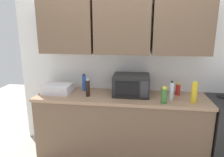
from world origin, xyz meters
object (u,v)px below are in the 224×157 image
object	(u,v)px
bottle_green_oil	(164,95)
bottle_red_sauce	(178,90)
dish_rack	(58,89)
bottle_soy_dark	(88,88)
bottle_clear_tall	(171,91)
bottle_yellow_mustard	(194,93)
bottle_blue_cleaner	(84,83)
microwave	(131,85)

from	to	relation	value
bottle_green_oil	bottle_red_sauce	xyz separation A→B (m)	(0.22, 0.35, -0.02)
bottle_red_sauce	dish_rack	bearing A→B (deg)	-175.50
bottle_soy_dark	bottle_clear_tall	size ratio (longest dim) A/B	0.96
bottle_yellow_mustard	bottle_blue_cleaner	size ratio (longest dim) A/B	1.07
dish_rack	bottle_clear_tall	xyz separation A→B (m)	(1.54, -0.08, 0.06)
microwave	bottle_blue_cleaner	size ratio (longest dim) A/B	1.95
dish_rack	bottle_blue_cleaner	size ratio (longest dim) A/B	1.54
bottle_green_oil	bottle_red_sauce	world-z (taller)	bottle_green_oil
bottle_yellow_mustard	bottle_clear_tall	size ratio (longest dim) A/B	1.06
dish_rack	bottle_yellow_mustard	bearing A→B (deg)	-4.52
bottle_yellow_mustard	bottle_red_sauce	bearing A→B (deg)	117.26
bottle_blue_cleaner	dish_rack	bearing A→B (deg)	-154.45
bottle_red_sauce	microwave	bearing A→B (deg)	-172.25
bottle_soy_dark	bottle_blue_cleaner	size ratio (longest dim) A/B	0.96
dish_rack	bottle_blue_cleaner	distance (m)	0.38
microwave	dish_rack	distance (m)	1.03
dish_rack	bottle_soy_dark	world-z (taller)	bottle_soy_dark
dish_rack	microwave	bearing A→B (deg)	2.49
bottle_green_oil	bottle_yellow_mustard	size ratio (longest dim) A/B	0.79
microwave	bottle_soy_dark	xyz separation A→B (m)	(-0.57, -0.14, -0.03)
microwave	dish_rack	bearing A→B (deg)	-177.51
dish_rack	bottle_clear_tall	world-z (taller)	bottle_clear_tall
bottle_clear_tall	bottle_red_sauce	xyz separation A→B (m)	(0.12, 0.21, -0.04)
bottle_yellow_mustard	bottle_red_sauce	world-z (taller)	bottle_yellow_mustard
dish_rack	bottle_green_oil	size ratio (longest dim) A/B	1.84
bottle_soy_dark	bottle_red_sauce	size ratio (longest dim) A/B	1.40
microwave	bottle_green_oil	xyz separation A→B (m)	(0.41, -0.26, -0.04)
bottle_clear_tall	bottle_blue_cleaner	size ratio (longest dim) A/B	1.00
bottle_clear_tall	bottle_red_sauce	world-z (taller)	bottle_clear_tall
bottle_yellow_mustard	bottle_blue_cleaner	bearing A→B (deg)	168.20
bottle_green_oil	bottle_red_sauce	size ratio (longest dim) A/B	1.23
bottle_green_oil	bottle_soy_dark	world-z (taller)	bottle_soy_dark
microwave	bottle_clear_tall	distance (m)	0.53
bottle_green_oil	bottle_yellow_mustard	xyz separation A→B (m)	(0.36, 0.07, 0.03)
bottle_green_oil	bottle_blue_cleaner	xyz separation A→B (m)	(-1.09, 0.38, 0.02)
microwave	bottle_blue_cleaner	bearing A→B (deg)	170.30
bottle_green_oil	bottle_soy_dark	bearing A→B (deg)	172.70
microwave	bottle_green_oil	world-z (taller)	microwave
bottle_red_sauce	bottle_blue_cleaner	bearing A→B (deg)	178.61
bottle_soy_dark	bottle_blue_cleaner	bearing A→B (deg)	115.53
dish_rack	bottle_yellow_mustard	distance (m)	1.80
bottle_soy_dark	dish_rack	bearing A→B (deg)	168.71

